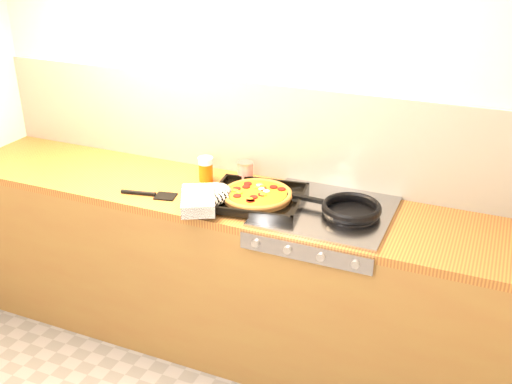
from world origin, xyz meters
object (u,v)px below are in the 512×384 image
at_px(tomato_can, 245,173).
at_px(juice_glass, 206,169).
at_px(pizza_on_tray, 241,196).
at_px(frying_pan, 350,209).

distance_m(tomato_can, juice_glass, 0.21).
height_order(tomato_can, juice_glass, juice_glass).
bearing_deg(pizza_on_tray, frying_pan, 9.03).
height_order(frying_pan, tomato_can, tomato_can).
distance_m(pizza_on_tray, juice_glass, 0.35).
xyz_separation_m(pizza_on_tray, tomato_can, (-0.09, 0.24, 0.01)).
bearing_deg(juice_glass, pizza_on_tray, -33.34).
bearing_deg(frying_pan, tomato_can, 164.82).
relative_size(frying_pan, juice_glass, 3.57).
height_order(frying_pan, juice_glass, juice_glass).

